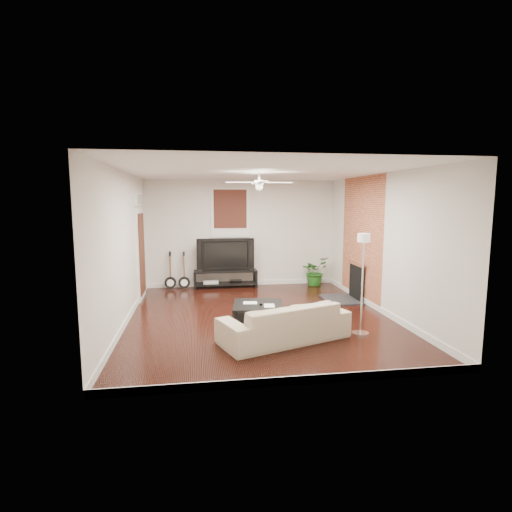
{
  "coord_description": "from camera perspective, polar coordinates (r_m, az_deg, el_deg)",
  "views": [
    {
      "loc": [
        -1.19,
        -7.55,
        2.26
      ],
      "look_at": [
        0.0,
        0.4,
        1.15
      ],
      "focal_mm": 28.13,
      "sensor_mm": 36.0,
      "label": 1
    }
  ],
  "objects": [
    {
      "name": "room",
      "position": [
        7.69,
        0.44,
        1.44
      ],
      "size": [
        5.01,
        6.01,
        2.81
      ],
      "color": "black",
      "rests_on": "ground"
    },
    {
      "name": "brick_accent",
      "position": [
        9.35,
        14.71,
        2.32
      ],
      "size": [
        0.02,
        2.2,
        2.8
      ],
      "primitive_type": "cube",
      "color": "#AC5D37",
      "rests_on": "floor"
    },
    {
      "name": "fireplace",
      "position": [
        9.37,
        12.89,
        -3.42
      ],
      "size": [
        0.8,
        1.1,
        0.92
      ],
      "primitive_type": "cube",
      "color": "black",
      "rests_on": "floor"
    },
    {
      "name": "window_back",
      "position": [
        10.56,
        -3.69,
        6.16
      ],
      "size": [
        1.0,
        0.06,
        1.3
      ],
      "primitive_type": "cube",
      "color": "#36120E",
      "rests_on": "wall_back"
    },
    {
      "name": "door_left",
      "position": [
        9.59,
        -16.08,
        1.5
      ],
      "size": [
        0.08,
        1.0,
        2.5
      ],
      "primitive_type": "cube",
      "color": "white",
      "rests_on": "wall_left"
    },
    {
      "name": "tv_stand",
      "position": [
        10.55,
        -4.36,
        -3.26
      ],
      "size": [
        1.65,
        0.44,
        0.46
      ],
      "primitive_type": "cube",
      "color": "black",
      "rests_on": "floor"
    },
    {
      "name": "tv",
      "position": [
        10.47,
        -4.41,
        0.28
      ],
      "size": [
        1.48,
        0.19,
        0.85
      ],
      "primitive_type": "imported",
      "color": "black",
      "rests_on": "tv_stand"
    },
    {
      "name": "coffee_table",
      "position": [
        7.46,
        0.3,
        -8.25
      ],
      "size": [
        1.02,
        1.02,
        0.38
      ],
      "primitive_type": "cube",
      "rotation": [
        0.0,
        0.0,
        -0.15
      ],
      "color": "black",
      "rests_on": "floor"
    },
    {
      "name": "sofa",
      "position": [
        6.61,
        4.08,
        -9.31
      ],
      "size": [
        2.28,
        1.51,
        0.62
      ],
      "primitive_type": "imported",
      "rotation": [
        0.0,
        0.0,
        3.49
      ],
      "color": "tan",
      "rests_on": "floor"
    },
    {
      "name": "floor_lamp",
      "position": [
        6.97,
        14.86,
        -3.92
      ],
      "size": [
        0.37,
        0.37,
        1.73
      ],
      "primitive_type": null,
      "rotation": [
        0.0,
        0.0,
        0.35
      ],
      "color": "silver",
      "rests_on": "floor"
    },
    {
      "name": "potted_plant",
      "position": [
        10.86,
        8.35,
        -2.16
      ],
      "size": [
        0.92,
        0.9,
        0.78
      ],
      "primitive_type": "imported",
      "rotation": [
        0.0,
        0.0,
        0.61
      ],
      "color": "#1F5E1B",
      "rests_on": "floor"
    },
    {
      "name": "guitar_left",
      "position": [
        10.47,
        -12.13,
        -2.07
      ],
      "size": [
        0.31,
        0.22,
        0.97
      ],
      "primitive_type": null,
      "rotation": [
        0.0,
        0.0,
        0.03
      ],
      "color": "black",
      "rests_on": "floor"
    },
    {
      "name": "guitar_right",
      "position": [
        10.43,
        -10.22,
        -2.06
      ],
      "size": [
        0.33,
        0.25,
        0.97
      ],
      "primitive_type": null,
      "rotation": [
        0.0,
        0.0,
        0.13
      ],
      "color": "black",
      "rests_on": "floor"
    },
    {
      "name": "ceiling_fan",
      "position": [
        7.65,
        0.45,
        10.41
      ],
      "size": [
        1.24,
        1.24,
        0.32
      ],
      "primitive_type": null,
      "color": "white",
      "rests_on": "ceiling"
    }
  ]
}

